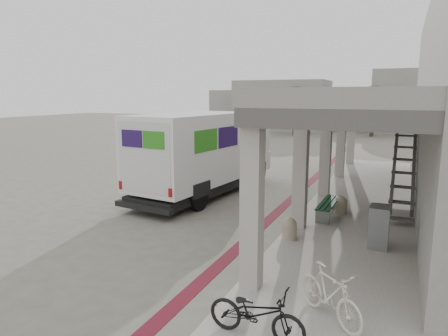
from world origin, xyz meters
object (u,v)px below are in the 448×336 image
at_px(fedex_truck, 205,152).
at_px(utility_cabinet, 379,227).
at_px(bicycle_black, 256,313).
at_px(bicycle_cream, 330,294).
at_px(bench, 328,206).

xyz_separation_m(fedex_truck, utility_cabinet, (6.65, -3.49, -1.07)).
height_order(fedex_truck, bicycle_black, fedex_truck).
bearing_deg(bicycle_black, bicycle_cream, -41.88).
relative_size(fedex_truck, bench, 3.91).
xyz_separation_m(bench, bicycle_black, (0.08, -7.03, 0.09)).
height_order(bench, utility_cabinet, utility_cabinet).
distance_m(fedex_truck, bench, 5.38).
xyz_separation_m(bench, bicycle_cream, (1.04, -6.05, 0.14)).
bearing_deg(utility_cabinet, fedex_truck, 153.21).
bearing_deg(bicycle_black, utility_cabinet, -14.86).
distance_m(bicycle_black, bicycle_cream, 1.37).
relative_size(fedex_truck, bicycle_black, 4.85).
height_order(bench, bicycle_black, bicycle_black).
relative_size(bench, bicycle_cream, 1.26).
height_order(bench, bicycle_cream, bicycle_cream).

